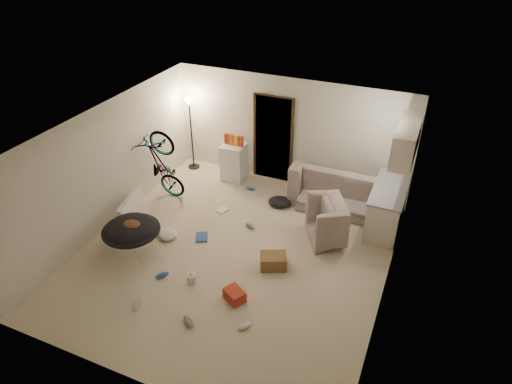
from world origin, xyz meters
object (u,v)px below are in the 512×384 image
at_px(sofa, 343,192).
at_px(drink_case_b, 235,295).
at_px(armchair, 342,225).
at_px(juicer, 192,278).
at_px(mini_fridge, 234,162).
at_px(tv_box, 133,212).
at_px(drink_case_a, 273,261).
at_px(saucer_chair, 132,235).
at_px(floor_lamp, 190,119).
at_px(bicycle, 163,179).
at_px(kitchen_counter, 387,208).

relative_size(sofa, drink_case_b, 6.53).
bearing_deg(drink_case_b, armchair, 92.74).
xyz_separation_m(drink_case_b, juicer, (-0.87, 0.08, -0.01)).
bearing_deg(juicer, armchair, 47.45).
distance_m(mini_fridge, tv_box, 2.73).
relative_size(tv_box, drink_case_a, 2.02).
bearing_deg(armchair, saucer_chair, 91.27).
xyz_separation_m(floor_lamp, bicycle, (0.10, -1.47, -0.85)).
relative_size(kitchen_counter, drink_case_a, 3.21).
height_order(drink_case_a, juicer, drink_case_a).
xyz_separation_m(floor_lamp, armchair, (4.12, -1.38, -0.99)).
xyz_separation_m(armchair, mini_fridge, (-2.94, 1.28, 0.13)).
height_order(bicycle, juicer, bicycle).
relative_size(sofa, juicer, 9.71).
distance_m(saucer_chair, juicer, 1.44).
height_order(armchair, mini_fridge, mini_fridge).
distance_m(sofa, drink_case_a, 2.60).
height_order(sofa, juicer, sofa).
distance_m(kitchen_counter, juicer, 4.11).
height_order(mini_fridge, drink_case_b, mini_fridge).
bearing_deg(drink_case_a, mini_fridge, 103.51).
distance_m(armchair, saucer_chair, 3.99).
xyz_separation_m(sofa, armchair, (0.28, -1.18, -0.01)).
relative_size(mini_fridge, juicer, 3.85).
bearing_deg(kitchen_counter, mini_fridge, 171.44).
distance_m(mini_fridge, juicer, 3.67).
height_order(sofa, drink_case_a, sofa).
bearing_deg(floor_lamp, sofa, -2.99).
xyz_separation_m(floor_lamp, saucer_chair, (0.67, -3.39, -0.86)).
relative_size(saucer_chair, drink_case_a, 2.28).
distance_m(saucer_chair, drink_case_a, 2.64).
bearing_deg(armchair, drink_case_b, 123.80).
height_order(sofa, mini_fridge, mini_fridge).
relative_size(drink_case_a, juicer, 2.02).
relative_size(mini_fridge, saucer_chair, 0.84).
relative_size(sofa, mini_fridge, 2.52).
bearing_deg(mini_fridge, drink_case_a, -53.31).
bearing_deg(bicycle, mini_fridge, -37.70).
distance_m(bicycle, drink_case_b, 3.63).
bearing_deg(drink_case_b, bicycle, 171.12).
height_order(floor_lamp, armchair, floor_lamp).
bearing_deg(drink_case_a, armchair, 31.37).
distance_m(saucer_chair, drink_case_b, 2.29).
relative_size(sofa, tv_box, 2.38).
xyz_separation_m(armchair, saucer_chair, (-3.45, -2.01, 0.13)).
bearing_deg(drink_case_a, saucer_chair, 170.72).
distance_m(kitchen_counter, mini_fridge, 3.69).
bearing_deg(saucer_chair, armchair, 30.26).
height_order(sofa, saucer_chair, saucer_chair).
height_order(mini_fridge, juicer, mini_fridge).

